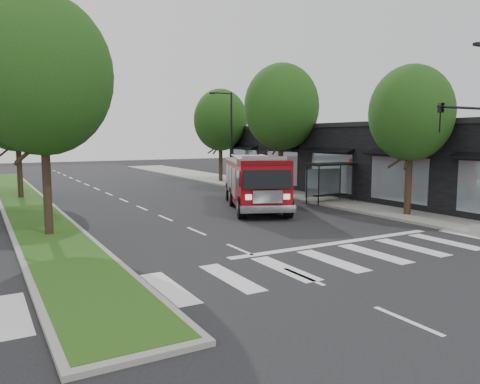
{
  "coord_description": "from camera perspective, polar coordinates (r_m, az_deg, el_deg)",
  "views": [
    {
      "loc": [
        -8.57,
        -15.21,
        4.28
      ],
      "look_at": [
        1.76,
        3.07,
        1.8
      ],
      "focal_mm": 35.0,
      "sensor_mm": 36.0,
      "label": 1
    }
  ],
  "objects": [
    {
      "name": "fire_engine",
      "position": [
        28.11,
        1.83,
        1.18
      ],
      "size": [
        6.22,
        9.73,
        3.26
      ],
      "rotation": [
        0.0,
        0.0,
        -0.4
      ],
      "color": "#5A0409",
      "rests_on": "ground"
    },
    {
      "name": "tree_right_far",
      "position": [
        44.07,
        -2.4,
        8.76
      ],
      "size": [
        5.0,
        5.0,
        8.73
      ],
      "color": "black",
      "rests_on": "ground"
    },
    {
      "name": "median",
      "position": [
        33.57,
        -24.85,
        -1.08
      ],
      "size": [
        3.0,
        50.0,
        0.15
      ],
      "color": "gray",
      "rests_on": "ground"
    },
    {
      "name": "storefront_row",
      "position": [
        35.95,
        15.94,
        3.64
      ],
      "size": [
        8.0,
        30.0,
        5.0
      ],
      "primitive_type": "cube",
      "color": "black",
      "rests_on": "ground"
    },
    {
      "name": "tree_median_near",
      "position": [
        21.51,
        -23.02,
        12.97
      ],
      "size": [
        5.8,
        5.8,
        10.16
      ],
      "color": "black",
      "rests_on": "ground"
    },
    {
      "name": "sidewalk_right",
      "position": [
        33.12,
        10.32,
        -0.66
      ],
      "size": [
        5.0,
        80.0,
        0.15
      ],
      "primitive_type": "cube",
      "color": "gray",
      "rests_on": "ground"
    },
    {
      "name": "tree_right_mid",
      "position": [
        35.51,
        5.08,
        10.28
      ],
      "size": [
        5.6,
        5.6,
        9.72
      ],
      "color": "black",
      "rests_on": "ground"
    },
    {
      "name": "tree_median_far",
      "position": [
        35.37,
        -25.64,
        9.66
      ],
      "size": [
        5.6,
        5.6,
        9.72
      ],
      "color": "black",
      "rests_on": "ground"
    },
    {
      "name": "ground",
      "position": [
        17.97,
        -0.07,
        -7.04
      ],
      "size": [
        140.0,
        140.0,
        0.0
      ],
      "primitive_type": "plane",
      "color": "black",
      "rests_on": "ground"
    },
    {
      "name": "streetlight_right_far",
      "position": [
        39.97,
        -1.24,
        7.02
      ],
      "size": [
        2.11,
        0.2,
        8.0
      ],
      "color": "black",
      "rests_on": "ground"
    },
    {
      "name": "bus_shelter",
      "position": [
        30.68,
        10.75,
        2.43
      ],
      "size": [
        3.2,
        1.6,
        2.61
      ],
      "color": "black",
      "rests_on": "ground"
    },
    {
      "name": "tree_right_near",
      "position": [
        26.47,
        20.15,
        8.99
      ],
      "size": [
        4.4,
        4.4,
        8.05
      ],
      "color": "black",
      "rests_on": "ground"
    }
  ]
}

